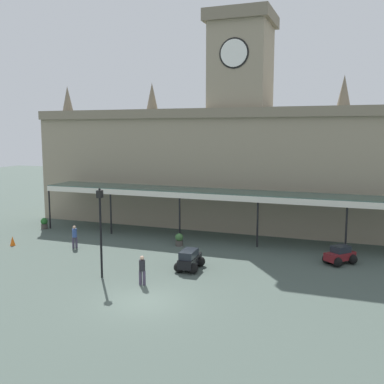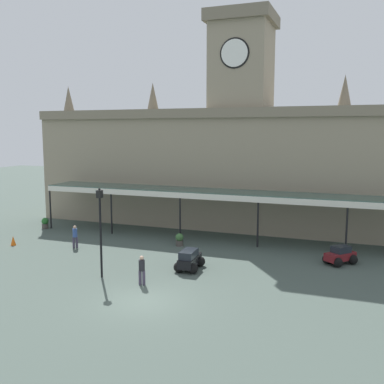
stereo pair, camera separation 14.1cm
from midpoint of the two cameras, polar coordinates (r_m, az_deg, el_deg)
The scene contains 11 objects.
ground_plane at distance 23.21m, azimuth -6.28°, elevation -13.77°, with size 140.00×140.00×0.00m, color #435049.
station_building at distance 39.64m, azimuth 6.06°, elevation 4.07°, with size 37.88×6.31×18.48m.
entrance_canopy at distance 34.71m, azimuth 3.80°, elevation -0.15°, with size 31.07×3.26×3.87m.
car_maroon_sedan at distance 30.49m, azimuth 18.36°, elevation -7.84°, with size 2.19×2.24×1.19m.
car_black_estate at distance 27.81m, azimuth -0.46°, elevation -8.81°, with size 1.61×2.29×1.27m.
pedestrian_near_entrance at distance 25.20m, azimuth -6.59°, elevation -9.82°, with size 0.39×0.34×1.67m.
pedestrian_beside_cars at distance 33.80m, azimuth -14.97°, elevation -5.47°, with size 0.34×0.34×1.67m.
victorian_lamppost at distance 26.24m, azimuth -11.83°, elevation -3.91°, with size 0.30×0.30×5.30m.
traffic_cone at distance 36.12m, azimuth -22.18°, elevation -5.84°, with size 0.40×0.40×0.71m, color orange.
planter_forecourt_centre at distance 33.36m, azimuth -1.78°, elevation -6.12°, with size 0.60×0.60×0.96m.
planter_near_kerb at distance 41.29m, azimuth -18.55°, elevation -3.82°, with size 0.60×0.60×0.96m.
Camera 1 is at (9.71, -19.28, 8.52)m, focal length 41.49 mm.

